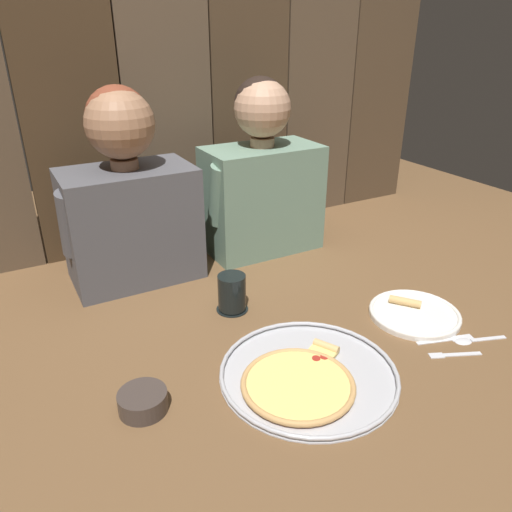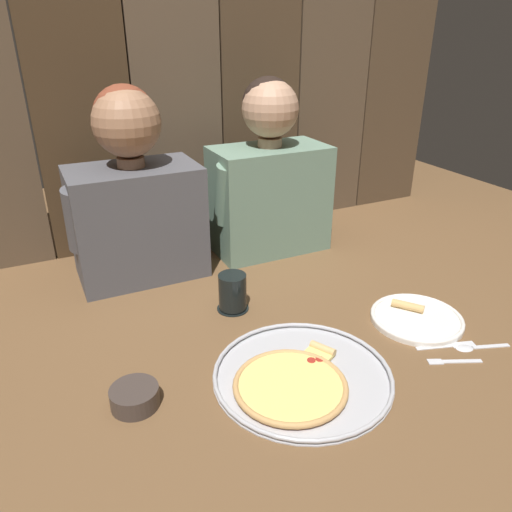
{
  "view_description": "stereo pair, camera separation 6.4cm",
  "coord_description": "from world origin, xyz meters",
  "px_view_note": "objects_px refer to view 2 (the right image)",
  "views": [
    {
      "loc": [
        -0.57,
        -0.91,
        0.73
      ],
      "look_at": [
        -0.01,
        0.1,
        0.18
      ],
      "focal_mm": 34.19,
      "sensor_mm": 36.0,
      "label": 1
    },
    {
      "loc": [
        -0.51,
        -0.94,
        0.73
      ],
      "look_at": [
        -0.01,
        0.1,
        0.18
      ],
      "focal_mm": 34.19,
      "sensor_mm": 36.0,
      "label": 2
    }
  ],
  "objects_px": {
    "pizza_tray": "(299,378)",
    "dinner_plate": "(416,318)",
    "drinking_glass": "(233,293)",
    "diner_right": "(270,177)",
    "dipping_bowl": "(135,396)",
    "diner_left": "(135,195)"
  },
  "relations": [
    {
      "from": "diner_right",
      "to": "dinner_plate",
      "type": "bearing_deg",
      "value": -76.98
    },
    {
      "from": "drinking_glass",
      "to": "diner_right",
      "type": "xyz_separation_m",
      "value": [
        0.28,
        0.33,
        0.21
      ]
    },
    {
      "from": "drinking_glass",
      "to": "diner_right",
      "type": "distance_m",
      "value": 0.48
    },
    {
      "from": "dinner_plate",
      "to": "diner_left",
      "type": "relative_size",
      "value": 0.42
    },
    {
      "from": "dinner_plate",
      "to": "diner_left",
      "type": "distance_m",
      "value": 0.89
    },
    {
      "from": "pizza_tray",
      "to": "drinking_glass",
      "type": "distance_m",
      "value": 0.35
    },
    {
      "from": "dipping_bowl",
      "to": "diner_left",
      "type": "height_order",
      "value": "diner_left"
    },
    {
      "from": "dinner_plate",
      "to": "dipping_bowl",
      "type": "height_order",
      "value": "dipping_bowl"
    },
    {
      "from": "dinner_plate",
      "to": "pizza_tray",
      "type": "bearing_deg",
      "value": -169.52
    },
    {
      "from": "pizza_tray",
      "to": "diner_right",
      "type": "height_order",
      "value": "diner_right"
    },
    {
      "from": "diner_left",
      "to": "diner_right",
      "type": "distance_m",
      "value": 0.46
    },
    {
      "from": "dinner_plate",
      "to": "drinking_glass",
      "type": "xyz_separation_m",
      "value": [
        -0.42,
        0.27,
        0.04
      ]
    },
    {
      "from": "pizza_tray",
      "to": "dinner_plate",
      "type": "height_order",
      "value": "dinner_plate"
    },
    {
      "from": "pizza_tray",
      "to": "drinking_glass",
      "type": "relative_size",
      "value": 3.81
    },
    {
      "from": "dipping_bowl",
      "to": "diner_right",
      "type": "bearing_deg",
      "value": 43.81
    },
    {
      "from": "dipping_bowl",
      "to": "pizza_tray",
      "type": "bearing_deg",
      "value": -13.62
    },
    {
      "from": "pizza_tray",
      "to": "dinner_plate",
      "type": "xyz_separation_m",
      "value": [
        0.41,
        0.08,
        -0.0
      ]
    },
    {
      "from": "dipping_bowl",
      "to": "drinking_glass",
      "type": "bearing_deg",
      "value": 38.14
    },
    {
      "from": "pizza_tray",
      "to": "diner_right",
      "type": "distance_m",
      "value": 0.78
    },
    {
      "from": "dinner_plate",
      "to": "diner_right",
      "type": "relative_size",
      "value": 0.42
    },
    {
      "from": "dipping_bowl",
      "to": "diner_right",
      "type": "relative_size",
      "value": 0.18
    },
    {
      "from": "drinking_glass",
      "to": "diner_right",
      "type": "bearing_deg",
      "value": 49.41
    }
  ]
}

